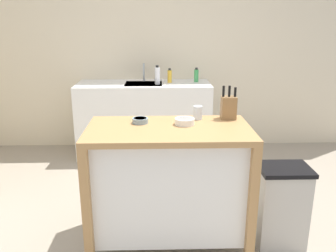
# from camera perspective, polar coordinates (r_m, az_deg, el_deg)

# --- Properties ---
(ground_plane) EXTENTS (6.27, 6.27, 0.00)m
(ground_plane) POSITION_cam_1_polar(r_m,az_deg,el_deg) (2.78, 0.96, -18.78)
(ground_plane) COLOR gray
(ground_plane) RESTS_ON ground
(wall_back) EXTENTS (5.27, 0.10, 2.60)m
(wall_back) POSITION_cam_1_polar(r_m,az_deg,el_deg) (4.55, -0.27, 12.86)
(wall_back) COLOR beige
(wall_back) RESTS_ON ground
(kitchen_island) EXTENTS (1.15, 0.63, 0.90)m
(kitchen_island) POSITION_cam_1_polar(r_m,az_deg,el_deg) (2.59, 0.13, -8.68)
(kitchen_island) COLOR #AD7F4C
(kitchen_island) RESTS_ON ground
(knife_block) EXTENTS (0.11, 0.09, 0.25)m
(knife_block) POSITION_cam_1_polar(r_m,az_deg,el_deg) (2.68, 9.80, 3.04)
(knife_block) COLOR olive
(knife_block) RESTS_ON kitchen_island
(bowl_ceramic_wide) EXTENTS (0.14, 0.14, 0.05)m
(bowl_ceramic_wide) POSITION_cam_1_polar(r_m,az_deg,el_deg) (2.51, 2.72, 0.78)
(bowl_ceramic_wide) COLOR silver
(bowl_ceramic_wide) RESTS_ON kitchen_island
(bowl_stoneware_deep) EXTENTS (0.11, 0.11, 0.04)m
(bowl_stoneware_deep) POSITION_cam_1_polar(r_m,az_deg,el_deg) (2.55, -4.54, 0.92)
(bowl_stoneware_deep) COLOR gray
(bowl_stoneware_deep) RESTS_ON kitchen_island
(drinking_cup) EXTENTS (0.07, 0.07, 0.10)m
(drinking_cup) POSITION_cam_1_polar(r_m,az_deg,el_deg) (2.64, 4.83, 2.17)
(drinking_cup) COLOR silver
(drinking_cup) RESTS_ON kitchen_island
(trash_bin) EXTENTS (0.36, 0.28, 0.63)m
(trash_bin) POSITION_cam_1_polar(r_m,az_deg,el_deg) (2.75, 17.86, -12.36)
(trash_bin) COLOR #B7B2A8
(trash_bin) RESTS_ON ground
(sink_counter) EXTENTS (1.60, 0.60, 0.89)m
(sink_counter) POSITION_cam_1_polar(r_m,az_deg,el_deg) (4.35, -3.86, 1.20)
(sink_counter) COLOR white
(sink_counter) RESTS_ON ground
(sink_faucet) EXTENTS (0.02, 0.02, 0.22)m
(sink_faucet) POSITION_cam_1_polar(r_m,az_deg,el_deg) (4.37, -3.94, 8.67)
(sink_faucet) COLOR #B7BCC1
(sink_faucet) RESTS_ON sink_counter
(bottle_spray_cleaner) EXTENTS (0.06, 0.06, 0.22)m
(bottle_spray_cleaner) POSITION_cam_1_polar(r_m,az_deg,el_deg) (4.16, -1.75, 8.20)
(bottle_spray_cleaner) COLOR white
(bottle_spray_cleaner) RESTS_ON sink_counter
(bottle_dish_soap) EXTENTS (0.05, 0.05, 0.17)m
(bottle_dish_soap) POSITION_cam_1_polar(r_m,az_deg,el_deg) (4.28, 0.27, 8.11)
(bottle_dish_soap) COLOR yellow
(bottle_dish_soap) RESTS_ON sink_counter
(bottle_hand_soap) EXTENTS (0.05, 0.05, 0.17)m
(bottle_hand_soap) POSITION_cam_1_polar(r_m,az_deg,el_deg) (4.34, 4.61, 8.19)
(bottle_hand_soap) COLOR green
(bottle_hand_soap) RESTS_ON sink_counter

